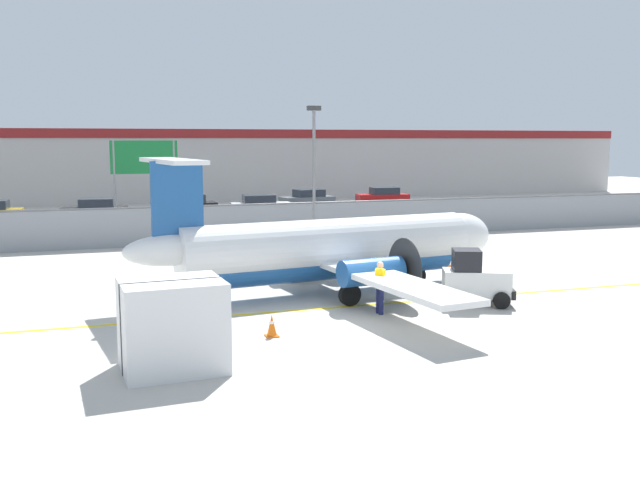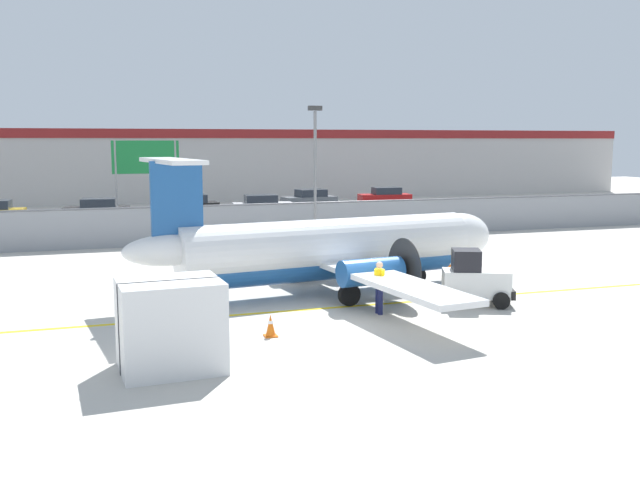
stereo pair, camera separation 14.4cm
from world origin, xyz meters
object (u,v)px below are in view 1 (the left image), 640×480
object	(u,v)px
parked_car_1	(95,211)
apron_light_pole	(314,164)
baggage_tug	(475,280)
ground_crew_worker	(380,285)
parked_car_5	(383,197)
traffic_cone_near_left	(449,266)
commuter_airplane	(335,249)
cargo_container	(173,325)
parked_car_4	(308,200)
parked_car_2	(187,206)
parked_car_3	(261,206)
highway_sign	(144,166)
traffic_cone_near_right	(272,326)

from	to	relation	value
parked_car_1	apron_light_pole	world-z (taller)	apron_light_pole
baggage_tug	ground_crew_worker	bearing A→B (deg)	-154.30
parked_car_5	traffic_cone_near_left	bearing A→B (deg)	78.40
commuter_airplane	cargo_container	distance (m)	9.86
traffic_cone_near_left	parked_car_4	size ratio (longest dim) A/B	0.15
commuter_airplane	traffic_cone_near_left	size ratio (longest dim) A/B	25.11
parked_car_4	apron_light_pole	world-z (taller)	apron_light_pole
cargo_container	parked_car_4	world-z (taller)	cargo_container
parked_car_1	parked_car_5	bearing A→B (deg)	-161.82
parked_car_2	parked_car_3	world-z (taller)	same
baggage_tug	commuter_airplane	bearing A→B (deg)	160.38
highway_sign	apron_light_pole	bearing A→B (deg)	-29.43
cargo_container	parked_car_5	xyz separation A→B (m)	(21.29, 36.88, -0.21)
commuter_airplane	traffic_cone_near_right	distance (m)	6.45
commuter_airplane	parked_car_2	xyz separation A→B (m)	(-1.80, 26.55, -0.71)
traffic_cone_near_right	cargo_container	bearing A→B (deg)	-144.85
commuter_airplane	parked_car_4	xyz separation A→B (m)	(7.96, 29.09, -0.71)
parked_car_2	highway_sign	xyz separation A→B (m)	(-3.64, -10.62, 3.24)
traffic_cone_near_right	parked_car_1	size ratio (longest dim) A/B	0.15
apron_light_pole	ground_crew_worker	bearing A→B (deg)	-99.73
parked_car_3	parked_car_5	size ratio (longest dim) A/B	0.99
ground_crew_worker	traffic_cone_near_left	size ratio (longest dim) A/B	2.66
baggage_tug	apron_light_pole	xyz separation A→B (m)	(-1.00, 14.68, 3.45)
baggage_tug	traffic_cone_near_left	world-z (taller)	baggage_tug
cargo_container	parked_car_3	bearing A→B (deg)	69.37
baggage_tug	ground_crew_worker	xyz separation A→B (m)	(-3.56, -0.22, 0.10)
ground_crew_worker	traffic_cone_near_right	xyz separation A→B (m)	(-3.94, -1.51, -0.64)
ground_crew_worker	parked_car_5	bearing A→B (deg)	64.44
parked_car_1	highway_sign	world-z (taller)	highway_sign
traffic_cone_near_right	parked_car_5	bearing A→B (deg)	62.24
cargo_container	traffic_cone_near_left	bearing A→B (deg)	32.93
commuter_airplane	ground_crew_worker	size ratio (longest dim) A/B	9.45
parked_car_4	parked_car_5	size ratio (longest dim) A/B	1.01
cargo_container	commuter_airplane	bearing A→B (deg)	43.71
parked_car_5	cargo_container	bearing A→B (deg)	66.13
cargo_container	apron_light_pole	size ratio (longest dim) A/B	0.35
baggage_tug	parked_car_3	xyz separation A→B (m)	(-0.67, 28.15, 0.04)
ground_crew_worker	parked_car_2	size ratio (longest dim) A/B	0.40
commuter_airplane	baggage_tug	bearing A→B (deg)	-49.20
parked_car_4	apron_light_pole	size ratio (longest dim) A/B	0.60
traffic_cone_near_left	parked_car_5	distance (m)	29.07
commuter_airplane	highway_sign	size ratio (longest dim) A/B	2.92
ground_crew_worker	cargo_container	size ratio (longest dim) A/B	0.67
traffic_cone_near_left	apron_light_pole	size ratio (longest dim) A/B	0.09
traffic_cone_near_left	parked_car_3	size ratio (longest dim) A/B	0.15
traffic_cone_near_left	highway_sign	distance (m)	18.30
parked_car_2	cargo_container	bearing A→B (deg)	78.42
ground_crew_worker	parked_car_4	bearing A→B (deg)	74.52
parked_car_1	parked_car_3	size ratio (longest dim) A/B	1.01
ground_crew_worker	traffic_cone_near_left	distance (m)	7.87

